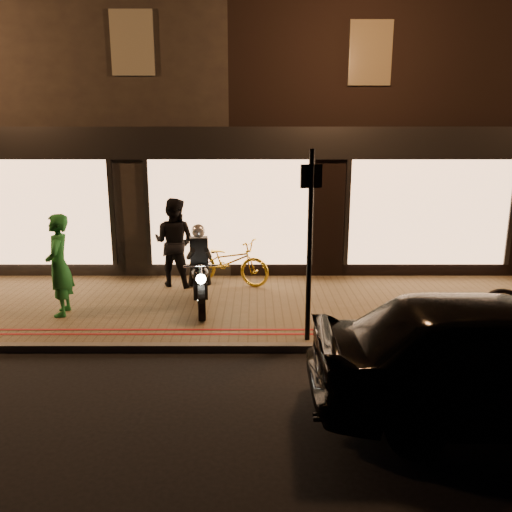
{
  "coord_description": "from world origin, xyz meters",
  "views": [
    {
      "loc": [
        0.59,
        -7.23,
        3.3
      ],
      "look_at": [
        0.59,
        1.9,
        1.1
      ],
      "focal_mm": 35.0,
      "sensor_mm": 36.0,
      "label": 1
    }
  ],
  "objects": [
    {
      "name": "parked_car",
      "position": [
        3.51,
        -1.82,
        0.78
      ],
      "size": [
        4.58,
        1.91,
        1.55
      ],
      "primitive_type": "imported",
      "rotation": [
        0.0,
        0.0,
        1.55
      ],
      "color": "black",
      "rests_on": "ground"
    },
    {
      "name": "building_row",
      "position": [
        -0.0,
        8.99,
        4.25
      ],
      "size": [
        48.0,
        10.11,
        8.5
      ],
      "color": "black",
      "rests_on": "ground"
    },
    {
      "name": "kerb_stone",
      "position": [
        0.0,
        0.05,
        0.06
      ],
      "size": [
        50.0,
        0.14,
        0.12
      ],
      "primitive_type": "cube",
      "color": "#59544C",
      "rests_on": "ground"
    },
    {
      "name": "bicycle_gold",
      "position": [
        -0.02,
        3.37,
        0.62
      ],
      "size": [
        2.03,
        1.35,
        1.01
      ],
      "primitive_type": "imported",
      "rotation": [
        0.0,
        0.0,
        1.18
      ],
      "color": "gold",
      "rests_on": "sidewalk"
    },
    {
      "name": "motorcycle",
      "position": [
        -0.47,
        1.81,
        0.73
      ],
      "size": [
        0.65,
        1.94,
        1.59
      ],
      "rotation": [
        0.0,
        0.0,
        0.14
      ],
      "color": "black",
      "rests_on": "sidewalk"
    },
    {
      "name": "person_green",
      "position": [
        -2.95,
        1.43,
        1.04
      ],
      "size": [
        0.55,
        0.74,
        1.85
      ],
      "primitive_type": "imported",
      "rotation": [
        0.0,
        0.0,
        -1.4
      ],
      "color": "#1D6D2D",
      "rests_on": "sidewalk"
    },
    {
      "name": "red_kerb_lines",
      "position": [
        0.0,
        0.55,
        0.12
      ],
      "size": [
        50.0,
        0.26,
        0.01
      ],
      "color": "maroon",
      "rests_on": "sidewalk"
    },
    {
      "name": "ground",
      "position": [
        0.0,
        0.0,
        0.0
      ],
      "size": [
        90.0,
        90.0,
        0.0
      ],
      "primitive_type": "plane",
      "color": "black",
      "rests_on": "ground"
    },
    {
      "name": "person_dark",
      "position": [
        -1.17,
        3.27,
        1.08
      ],
      "size": [
        1.1,
        0.96,
        1.91
      ],
      "primitive_type": "imported",
      "rotation": [
        0.0,
        0.0,
        2.85
      ],
      "color": "black",
      "rests_on": "sidewalk"
    },
    {
      "name": "sign_post",
      "position": [
        1.42,
        0.25,
        1.8
      ],
      "size": [
        0.34,
        0.15,
        3.0
      ],
      "rotation": [
        0.0,
        0.0,
        0.36
      ],
      "color": "black",
      "rests_on": "sidewalk"
    },
    {
      "name": "sidewalk",
      "position": [
        0.0,
        2.0,
        0.06
      ],
      "size": [
        50.0,
        4.0,
        0.12
      ],
      "primitive_type": "cube",
      "color": "brown",
      "rests_on": "ground"
    }
  ]
}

